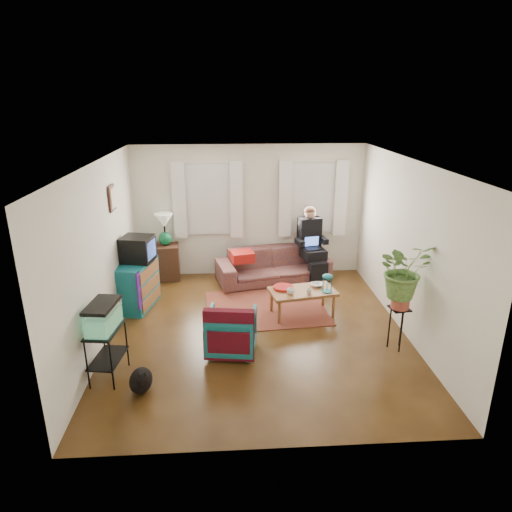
{
  "coord_description": "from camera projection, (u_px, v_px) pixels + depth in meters",
  "views": [
    {
      "loc": [
        -0.43,
        -6.28,
        3.46
      ],
      "look_at": [
        0.0,
        0.4,
        1.1
      ],
      "focal_mm": 32.0,
      "sensor_mm": 36.0,
      "label": 1
    }
  ],
  "objects": [
    {
      "name": "bowl",
      "position": [
        317.0,
        285.0,
        7.63
      ],
      "size": [
        0.24,
        0.24,
        0.05
      ],
      "primitive_type": "imported",
      "rotation": [
        0.0,
        0.0,
        0.18
      ],
      "color": "white",
      "rests_on": "coffee_table"
    },
    {
      "name": "wall_right",
      "position": [
        408.0,
        249.0,
        6.79
      ],
      "size": [
        0.01,
        5.0,
        2.6
      ],
      "primitive_type": "cube",
      "color": "silver",
      "rests_on": "floor"
    },
    {
      "name": "curtains_right",
      "position": [
        313.0,
        199.0,
        8.9
      ],
      "size": [
        1.36,
        0.06,
        1.5
      ],
      "primitive_type": "cube",
      "color": "white",
      "rests_on": "wall_back"
    },
    {
      "name": "seated_person",
      "position": [
        311.0,
        246.0,
        9.03
      ],
      "size": [
        0.67,
        0.77,
        1.29
      ],
      "primitive_type": null,
      "rotation": [
        0.0,
        0.0,
        0.22
      ],
      "color": "black",
      "rests_on": "sofa"
    },
    {
      "name": "armchair",
      "position": [
        232.0,
        330.0,
        6.42
      ],
      "size": [
        0.75,
        0.71,
        0.69
      ],
      "primitive_type": "imported",
      "rotation": [
        0.0,
        0.0,
        3.0
      ],
      "color": "#116969",
      "rests_on": "floor"
    },
    {
      "name": "curtains_left",
      "position": [
        208.0,
        200.0,
        8.78
      ],
      "size": [
        1.36,
        0.06,
        1.5
      ],
      "primitive_type": "cube",
      "color": "white",
      "rests_on": "wall_back"
    },
    {
      "name": "table_lamp",
      "position": [
        165.0,
        230.0,
        8.82
      ],
      "size": [
        0.39,
        0.39,
        0.64
      ],
      "primitive_type": null,
      "rotation": [
        0.0,
        0.0,
        0.08
      ],
      "color": "white",
      "rests_on": "side_table"
    },
    {
      "name": "picture_frame",
      "position": [
        112.0,
        198.0,
        7.1
      ],
      "size": [
        0.04,
        0.32,
        0.4
      ],
      "primitive_type": "cube",
      "color": "#3D2616",
      "rests_on": "wall_left"
    },
    {
      "name": "area_rug",
      "position": [
        266.0,
        308.0,
        7.85
      ],
      "size": [
        2.13,
        1.77,
        0.01
      ],
      "primitive_type": "cube",
      "rotation": [
        0.0,
        0.0,
        0.09
      ],
      "color": "maroon",
      "rests_on": "floor"
    },
    {
      "name": "snack_tray",
      "position": [
        283.0,
        287.0,
        7.54
      ],
      "size": [
        0.38,
        0.38,
        0.04
      ],
      "primitive_type": "cylinder",
      "rotation": [
        0.0,
        0.0,
        0.18
      ],
      "color": "#B21414",
      "rests_on": "coffee_table"
    },
    {
      "name": "plant_stand",
      "position": [
        397.0,
        328.0,
        6.51
      ],
      "size": [
        0.31,
        0.31,
        0.64
      ],
      "primitive_type": "cube",
      "rotation": [
        0.0,
        0.0,
        0.16
      ],
      "color": "black",
      "rests_on": "floor"
    },
    {
      "name": "side_table",
      "position": [
        167.0,
        262.0,
        9.03
      ],
      "size": [
        0.52,
        0.52,
        0.7
      ],
      "primitive_type": "cube",
      "rotation": [
        0.0,
        0.0,
        0.08
      ],
      "color": "#391F15",
      "rests_on": "floor"
    },
    {
      "name": "ceiling",
      "position": [
        258.0,
        162.0,
        6.22
      ],
      "size": [
        4.5,
        5.0,
        0.01
      ],
      "primitive_type": "cube",
      "color": "white",
      "rests_on": "wall_back"
    },
    {
      "name": "serape_throw",
      "position": [
        229.0,
        330.0,
        6.13
      ],
      "size": [
        0.71,
        0.25,
        0.57
      ],
      "primitive_type": "cube",
      "rotation": [
        0.0,
        0.0,
        -0.14
      ],
      "color": "#9E0A0A",
      "rests_on": "armchair"
    },
    {
      "name": "sofa",
      "position": [
        273.0,
        260.0,
        8.9
      ],
      "size": [
        2.3,
        1.3,
        0.85
      ],
      "primitive_type": "imported",
      "rotation": [
        0.0,
        0.0,
        0.22
      ],
      "color": "brown",
      "rests_on": "floor"
    },
    {
      "name": "wall_front",
      "position": [
        276.0,
        338.0,
        4.3
      ],
      "size": [
        4.5,
        0.01,
        2.6
      ],
      "primitive_type": "cube",
      "color": "silver",
      "rests_on": "floor"
    },
    {
      "name": "black_cat",
      "position": [
        141.0,
        378.0,
        5.6
      ],
      "size": [
        0.39,
        0.49,
        0.36
      ],
      "primitive_type": "ellipsoid",
      "rotation": [
        0.0,
        0.0,
        0.31
      ],
      "color": "black",
      "rests_on": "floor"
    },
    {
      "name": "aquarium_stand",
      "position": [
        108.0,
        353.0,
        5.83
      ],
      "size": [
        0.43,
        0.66,
        0.69
      ],
      "primitive_type": "cube",
      "rotation": [
        0.0,
        0.0,
        -0.14
      ],
      "color": "black",
      "rests_on": "floor"
    },
    {
      "name": "coffee_table",
      "position": [
        302.0,
        302.0,
        7.56
      ],
      "size": [
        1.15,
        0.76,
        0.44
      ],
      "primitive_type": "cube",
      "rotation": [
        0.0,
        0.0,
        0.18
      ],
      "color": "brown",
      "rests_on": "floor"
    },
    {
      "name": "window_left",
      "position": [
        208.0,
        200.0,
        8.85
      ],
      "size": [
        1.08,
        0.04,
        1.38
      ],
      "primitive_type": "cube",
      "color": "white",
      "rests_on": "wall_back"
    },
    {
      "name": "dresser",
      "position": [
        138.0,
        285.0,
        7.79
      ],
      "size": [
        0.64,
        0.98,
        0.81
      ],
      "primitive_type": "cube",
      "rotation": [
        0.0,
        0.0,
        -0.22
      ],
      "color": "#11606A",
      "rests_on": "floor"
    },
    {
      "name": "potted_plant",
      "position": [
        403.0,
        278.0,
        6.25
      ],
      "size": [
        0.83,
        0.75,
        0.82
      ],
      "primitive_type": "imported",
      "rotation": [
        0.0,
        0.0,
        0.16
      ],
      "color": "#599947",
      "rests_on": "plant_stand"
    },
    {
      "name": "floor",
      "position": [
        258.0,
        331.0,
        7.08
      ],
      "size": [
        4.5,
        5.0,
        0.01
      ],
      "primitive_type": "cube",
      "color": "#4F2B14",
      "rests_on": "ground"
    },
    {
      "name": "cup_a",
      "position": [
        290.0,
        291.0,
        7.32
      ],
      "size": [
        0.14,
        0.14,
        0.09
      ],
      "primitive_type": "imported",
      "rotation": [
        0.0,
        0.0,
        0.18
      ],
      "color": "white",
      "rests_on": "coffee_table"
    },
    {
      "name": "wall_back",
      "position": [
        249.0,
        211.0,
        9.0
      ],
      "size": [
        4.5,
        0.01,
        2.6
      ],
      "primitive_type": "cube",
      "color": "silver",
      "rests_on": "floor"
    },
    {
      "name": "birdcage",
      "position": [
        327.0,
        283.0,
        7.38
      ],
      "size": [
        0.2,
        0.2,
        0.31
      ],
      "primitive_type": null,
      "rotation": [
        0.0,
        0.0,
        0.18
      ],
      "color": "#115B6B",
      "rests_on": "coffee_table"
    },
    {
      "name": "cup_b",
      "position": [
        309.0,
        292.0,
        7.32
      ],
      "size": [
        0.11,
        0.11,
        0.09
      ],
      "primitive_type": "imported",
      "rotation": [
        0.0,
        0.0,
        0.18
      ],
      "color": "beige",
      "rests_on": "coffee_table"
    },
    {
      "name": "wall_left",
      "position": [
        101.0,
        255.0,
        6.52
      ],
      "size": [
        0.01,
        5.0,
        2.6
      ],
      "primitive_type": "cube",
      "color": "silver",
      "rests_on": "floor"
    },
    {
      "name": "window_right",
      "position": [
        312.0,
        198.0,
        8.98
      ],
      "size": [
        1.08,
        0.04,
        1.38
      ],
      "primitive_type": "cube",
      "color": "white",
      "rests_on": "wall_back"
    },
    {
      "name": "aquarium",
      "position": [
        103.0,
        316.0,
        5.65
      ],
      "size": [
        0.38,
        0.6,
        0.36
      ],
      "primitive_type": "cube",
      "rotation": [
        0.0,
        0.0,
        -0.14
      ],
      "color": "#7FD899",
      "rests_on": "aquarium_stand"
    },
    {
      "name": "crt_tv",
      "position": [
        138.0,
        249.0,
        7.66
      ],
      "size": [
        0.58,
        0.55,
        0.43
      ],
      "primitive_type": "cube",
      "rotation": [
        0.0,
        0.0,
        -0.22
      ],
      "color": "black",
      "rests_on": "dresser"
    }
  ]
}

